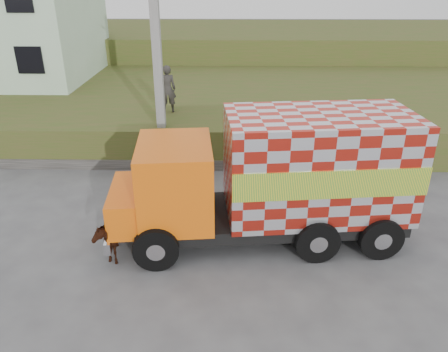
{
  "coord_description": "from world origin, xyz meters",
  "views": [
    {
      "loc": [
        1.6,
        -10.77,
        6.75
      ],
      "look_at": [
        1.39,
        0.77,
        1.3
      ],
      "focal_mm": 35.0,
      "sensor_mm": 36.0,
      "label": 1
    }
  ],
  "objects_px": {
    "utility_pole": "(157,56)",
    "cargo_truck": "(277,177)",
    "cow": "(106,234)",
    "pedestrian": "(167,89)"
  },
  "relations": [
    {
      "from": "utility_pole",
      "to": "cow",
      "type": "bearing_deg",
      "value": -95.74
    },
    {
      "from": "cargo_truck",
      "to": "cow",
      "type": "distance_m",
      "value": 4.67
    },
    {
      "from": "pedestrian",
      "to": "utility_pole",
      "type": "bearing_deg",
      "value": 78.69
    },
    {
      "from": "utility_pole",
      "to": "cargo_truck",
      "type": "height_order",
      "value": "utility_pole"
    },
    {
      "from": "cow",
      "to": "pedestrian",
      "type": "bearing_deg",
      "value": 68.83
    },
    {
      "from": "cow",
      "to": "pedestrian",
      "type": "distance_m",
      "value": 8.05
    },
    {
      "from": "cow",
      "to": "pedestrian",
      "type": "relative_size",
      "value": 0.77
    },
    {
      "from": "cow",
      "to": "pedestrian",
      "type": "xyz_separation_m",
      "value": [
        0.6,
        7.81,
        1.83
      ]
    },
    {
      "from": "utility_pole",
      "to": "cargo_truck",
      "type": "relative_size",
      "value": 0.99
    },
    {
      "from": "utility_pole",
      "to": "cargo_truck",
      "type": "xyz_separation_m",
      "value": [
        3.81,
        -4.97,
        -2.27
      ]
    }
  ]
}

